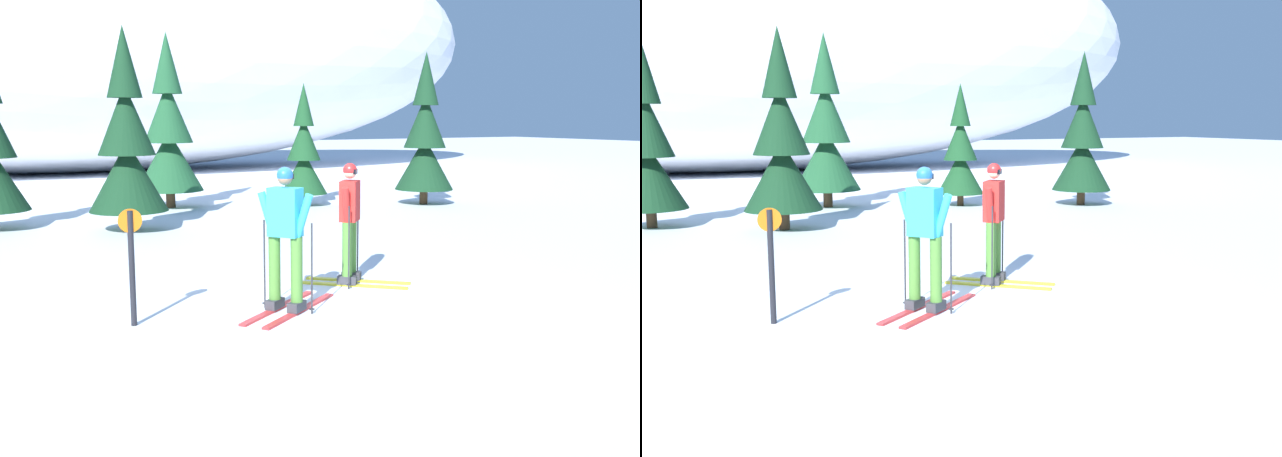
# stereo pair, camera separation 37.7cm
# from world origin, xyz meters

# --- Properties ---
(ground_plane) EXTENTS (120.00, 120.00, 0.00)m
(ground_plane) POSITION_xyz_m (0.00, 0.00, 0.00)
(ground_plane) COLOR white
(skier_red_jacket) EXTENTS (1.45, 1.36, 1.79)m
(skier_red_jacket) POSITION_xyz_m (1.12, 0.46, 0.94)
(skier_red_jacket) COLOR gold
(skier_red_jacket) RESTS_ON ground
(skier_cyan_jacket) EXTENTS (1.69, 1.41, 1.84)m
(skier_cyan_jacket) POSITION_xyz_m (-0.37, -0.49, 0.96)
(skier_cyan_jacket) COLOR red
(skier_cyan_jacket) RESTS_ON ground
(pine_tree_center_left) EXTENTS (1.61, 1.61, 4.18)m
(pine_tree_center_left) POSITION_xyz_m (-3.21, 8.53, 1.75)
(pine_tree_center_left) COLOR #47301E
(pine_tree_center_left) RESTS_ON ground
(pine_tree_center) EXTENTS (1.68, 1.68, 4.36)m
(pine_tree_center) POSITION_xyz_m (-0.60, 6.98, 1.82)
(pine_tree_center) COLOR #47301E
(pine_tree_center) RESTS_ON ground
(pine_tree_center_right) EXTENTS (1.81, 1.81, 4.68)m
(pine_tree_center_right) POSITION_xyz_m (1.32, 10.49, 1.96)
(pine_tree_center_right) COLOR #47301E
(pine_tree_center_right) RESTS_ON ground
(pine_tree_right) EXTENTS (1.30, 1.30, 3.37)m
(pine_tree_right) POSITION_xyz_m (4.74, 9.21, 1.41)
(pine_tree_right) COLOR #47301E
(pine_tree_right) RESTS_ON ground
(pine_tree_far_right) EXTENTS (1.64, 1.64, 4.24)m
(pine_tree_far_right) POSITION_xyz_m (7.88, 7.91, 1.77)
(pine_tree_far_right) COLOR #47301E
(pine_tree_far_right) RESTS_ON ground
(snow_ridge_background) EXTENTS (40.88, 15.98, 12.62)m
(snow_ridge_background) POSITION_xyz_m (1.03, 25.03, 6.31)
(snow_ridge_background) COLOR white
(snow_ridge_background) RESTS_ON ground
(trail_marker_post) EXTENTS (0.28, 0.07, 1.40)m
(trail_marker_post) POSITION_xyz_m (-2.22, -0.19, 0.80)
(trail_marker_post) COLOR black
(trail_marker_post) RESTS_ON ground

